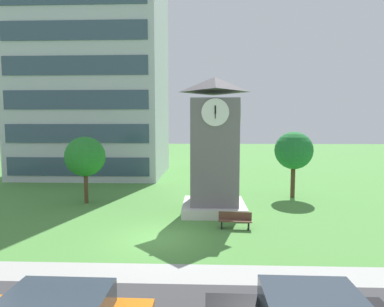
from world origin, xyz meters
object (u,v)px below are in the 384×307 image
object	(u,v)px
clock_tower	(214,154)
tree_by_building	(85,157)
tree_near_tower	(294,151)
park_bench	(235,220)

from	to	relation	value
clock_tower	tree_by_building	distance (m)	9.31
tree_by_building	tree_near_tower	xyz separation A→B (m)	(15.35, 2.40, 0.27)
tree_by_building	park_bench	bearing A→B (deg)	-27.36
clock_tower	tree_near_tower	world-z (taller)	clock_tower
park_bench	tree_by_building	size ratio (longest dim) A/B	0.38
clock_tower	park_bench	xyz separation A→B (m)	(1.04, -3.31, -3.32)
park_bench	tree_near_tower	xyz separation A→B (m)	(5.21, 7.64, 3.17)
clock_tower	park_bench	world-z (taller)	clock_tower
clock_tower	tree_near_tower	size ratio (longest dim) A/B	1.68
park_bench	tree_by_building	distance (m)	11.78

